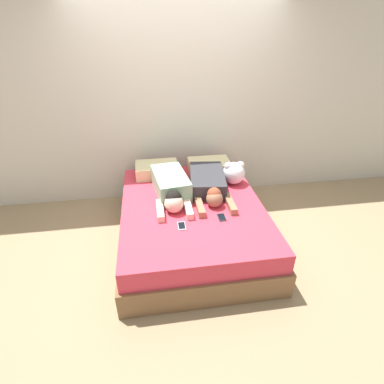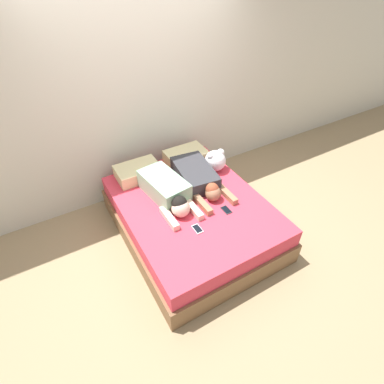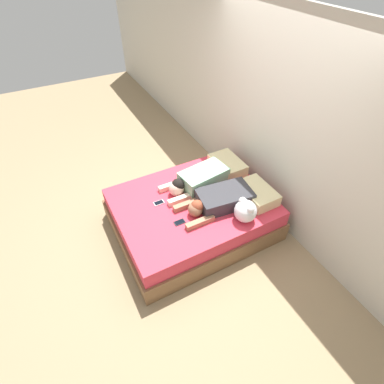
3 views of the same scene
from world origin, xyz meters
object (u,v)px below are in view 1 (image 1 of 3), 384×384
person_left (171,188)px  pillow_head_left (157,170)px  plush_toy (234,173)px  cell_phone_left (182,226)px  pillow_head_right (209,166)px  cell_phone_right (222,217)px  person_right (208,184)px  bed (192,222)px

person_left → pillow_head_left: bearing=103.3°
pillow_head_left → plush_toy: plush_toy is taller
person_left → cell_phone_left: person_left is taller
pillow_head_right → cell_phone_right: (-0.08, -1.06, -0.07)m
pillow_head_right → person_left: bearing=-134.2°
pillow_head_right → cell_phone_right: size_ratio=4.08×
pillow_head_right → person_left: person_left is taller
person_left → cell_phone_right: 0.69m
pillow_head_left → plush_toy: (0.91, -0.35, 0.06)m
pillow_head_right → person_right: bearing=-102.3°
person_left → plush_toy: bearing=15.2°
pillow_head_right → person_left: 0.79m
bed → cell_phone_left: bearing=-112.5°
pillow_head_right → cell_phone_right: pillow_head_right is taller
person_left → plush_toy: 0.81m
pillow_head_left → person_right: (0.57, -0.50, 0.02)m
pillow_head_left → pillow_head_right: same height
pillow_head_right → person_right: 0.52m
bed → person_right: size_ratio=2.03×
bed → cell_phone_left: 0.49m
bed → person_left: person_left is taller
pillow_head_right → bed: bearing=-114.4°
person_left → cell_phone_left: bearing=-85.4°
person_right → cell_phone_left: bearing=-121.6°
pillow_head_left → cell_phone_right: size_ratio=4.08×
bed → pillow_head_left: bearing=114.4°
bed → pillow_head_left: (-0.34, 0.75, 0.33)m
pillow_head_right → cell_phone_left: pillow_head_right is taller
pillow_head_right → cell_phone_left: bearing=-113.7°
person_right → cell_phone_right: bearing=-87.1°
cell_phone_left → person_right: bearing=58.4°
pillow_head_left → plush_toy: size_ratio=1.88×
person_right → plush_toy: plush_toy is taller
bed → pillow_head_left: pillow_head_left is taller
cell_phone_right → bed: bearing=130.3°
person_right → cell_phone_left: size_ratio=7.48×
person_right → pillow_head_right: bearing=77.7°
pillow_head_right → plush_toy: bearing=-56.6°
pillow_head_right → cell_phone_left: size_ratio=4.08×
pillow_head_right → person_right: person_right is taller
cell_phone_left → plush_toy: plush_toy is taller
pillow_head_right → person_left: size_ratio=0.58×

